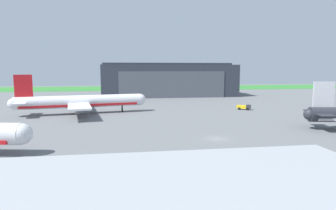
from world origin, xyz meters
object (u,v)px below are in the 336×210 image
at_px(maintenance_hangar, 168,80).
at_px(pushback_tractor, 244,107).
at_px(airliner_far_right, 81,102).
at_px(fuel_bowser, 171,162).

height_order(maintenance_hangar, pushback_tractor, maintenance_hangar).
bearing_deg(airliner_far_right, fuel_bowser, -69.66).
distance_m(maintenance_hangar, fuel_bowser, 127.87).
xyz_separation_m(maintenance_hangar, pushback_tractor, (19.77, -65.12, -8.07)).
xyz_separation_m(airliner_far_right, fuel_bowser, (22.28, -60.09, -3.04)).
distance_m(maintenance_hangar, pushback_tractor, 68.53).
height_order(maintenance_hangar, airliner_far_right, maintenance_hangar).
bearing_deg(airliner_far_right, pushback_tractor, 1.00).
relative_size(maintenance_hangar, pushback_tractor, 14.68).
bearing_deg(airliner_far_right, maintenance_hangar, 58.36).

